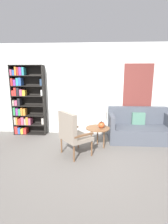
# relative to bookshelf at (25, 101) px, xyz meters

# --- Properties ---
(ground_plane) EXTENTS (14.00, 14.00, 0.00)m
(ground_plane) POSITION_rel_bookshelf_xyz_m (1.86, -1.85, -1.01)
(ground_plane) COLOR #66605B
(wall_back) EXTENTS (6.40, 0.08, 2.70)m
(wall_back) POSITION_rel_bookshelf_xyz_m (1.89, 0.18, 0.34)
(wall_back) COLOR silver
(wall_back) RESTS_ON ground_plane
(bookshelf) EXTENTS (0.97, 0.30, 2.08)m
(bookshelf) POSITION_rel_bookshelf_xyz_m (0.00, 0.00, 0.00)
(bookshelf) COLOR black
(bookshelf) RESTS_ON ground_plane
(armchair) EXTENTS (0.83, 0.84, 1.02)m
(armchair) POSITION_rel_bookshelf_xyz_m (1.60, -1.42, -0.44)
(armchair) COLOR brown
(armchair) RESTS_ON ground_plane
(couch) EXTENTS (1.69, 0.92, 0.89)m
(couch) POSITION_rel_bookshelf_xyz_m (3.36, -0.28, -0.69)
(couch) COLOR #474C56
(couch) RESTS_ON ground_plane
(side_table) EXTENTS (0.60, 0.60, 0.51)m
(side_table) POSITION_rel_bookshelf_xyz_m (2.19, -0.88, -0.55)
(side_table) COLOR brown
(side_table) RESTS_ON ground_plane
(table_lamp) EXTENTS (0.26, 0.26, 0.43)m
(table_lamp) POSITION_rel_bookshelf_xyz_m (2.28, -0.89, -0.24)
(table_lamp) COLOR #C65128
(table_lamp) RESTS_ON side_table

